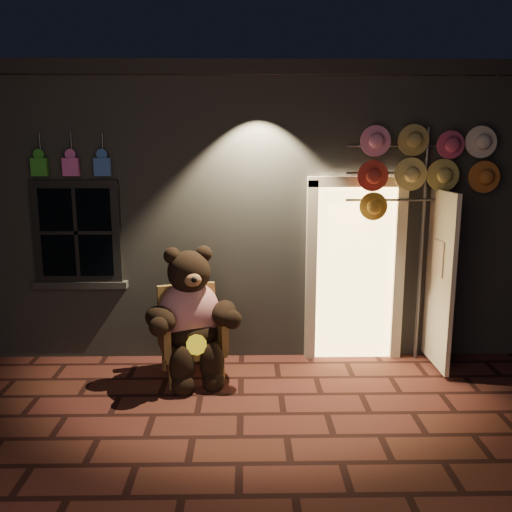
{
  "coord_description": "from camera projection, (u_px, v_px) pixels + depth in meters",
  "views": [
    {
      "loc": [
        0.06,
        -4.8,
        2.51
      ],
      "look_at": [
        0.17,
        1.0,
        1.35
      ],
      "focal_mm": 38.0,
      "sensor_mm": 36.0,
      "label": 1
    }
  ],
  "objects": [
    {
      "name": "wicker_armchair",
      "position": [
        190.0,
        332.0,
        6.03
      ],
      "size": [
        0.82,
        0.78,
        1.0
      ],
      "rotation": [
        0.0,
        0.0,
        0.29
      ],
      "color": "olive",
      "rests_on": "ground"
    },
    {
      "name": "teddy_bear",
      "position": [
        191.0,
        317.0,
        5.87
      ],
      "size": [
        1.05,
        0.96,
        1.51
      ],
      "rotation": [
        0.0,
        0.0,
        0.29
      ],
      "color": "#B41324",
      "rests_on": "ground"
    },
    {
      "name": "shop_building",
      "position": [
        242.0,
        196.0,
        8.77
      ],
      "size": [
        7.3,
        5.95,
        3.51
      ],
      "color": "slate",
      "rests_on": "ground"
    },
    {
      "name": "hat_rack",
      "position": [
        423.0,
        166.0,
        6.03
      ],
      "size": [
        1.69,
        0.22,
        2.76
      ],
      "color": "#59595E",
      "rests_on": "ground"
    },
    {
      "name": "ground",
      "position": [
        240.0,
        414.0,
        5.2
      ],
      "size": [
        60.0,
        60.0,
        0.0
      ],
      "primitive_type": "plane",
      "color": "#542420",
      "rests_on": "ground"
    }
  ]
}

